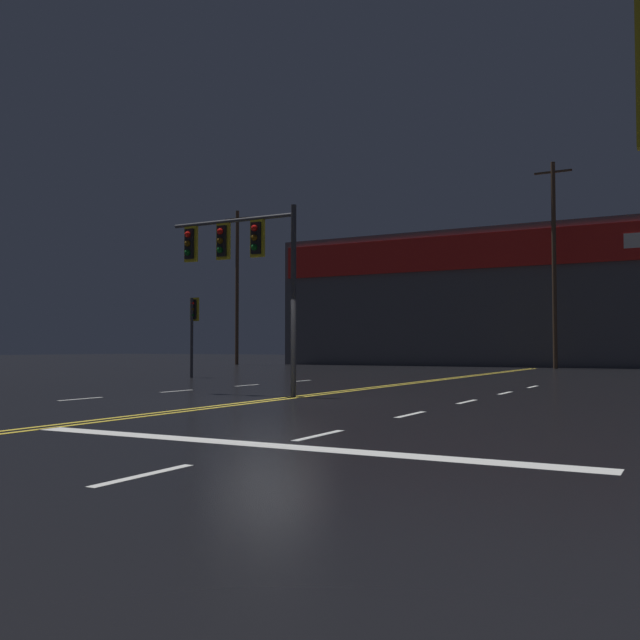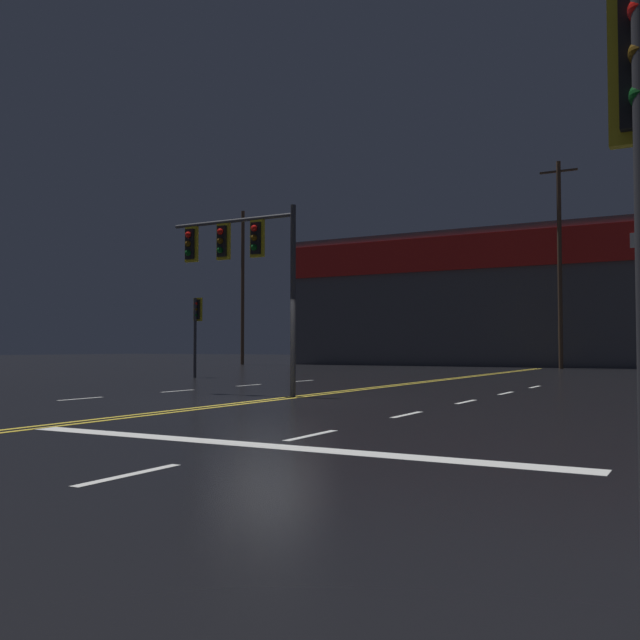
% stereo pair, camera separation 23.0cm
% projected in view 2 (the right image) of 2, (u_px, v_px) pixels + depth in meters
% --- Properties ---
extents(ground_plane, '(200.00, 200.00, 0.00)m').
position_uv_depth(ground_plane, '(268.00, 400.00, 16.91)').
color(ground_plane, black).
extents(road_markings, '(12.72, 60.00, 0.01)m').
position_uv_depth(road_markings, '(267.00, 405.00, 15.60)').
color(road_markings, gold).
rests_on(road_markings, ground).
extents(traffic_signal_median, '(3.94, 0.36, 4.93)m').
position_uv_depth(traffic_signal_median, '(238.00, 252.00, 19.11)').
color(traffic_signal_median, '#38383D').
rests_on(traffic_signal_median, ground).
extents(traffic_signal_corner_northwest, '(0.42, 0.36, 3.37)m').
position_uv_depth(traffic_signal_corner_northwest, '(197.00, 319.00, 30.11)').
color(traffic_signal_corner_northwest, '#38383D').
rests_on(traffic_signal_corner_northwest, ground).
extents(building_backdrop, '(37.76, 10.23, 9.29)m').
position_uv_depth(building_backdrop, '(560.00, 299.00, 49.40)').
color(building_backdrop, '#4C4C51').
rests_on(building_backdrop, ground).
extents(utility_pole_row, '(45.12, 0.26, 12.48)m').
position_uv_depth(utility_pole_row, '(539.00, 267.00, 43.19)').
color(utility_pole_row, '#4C3828').
rests_on(utility_pole_row, ground).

